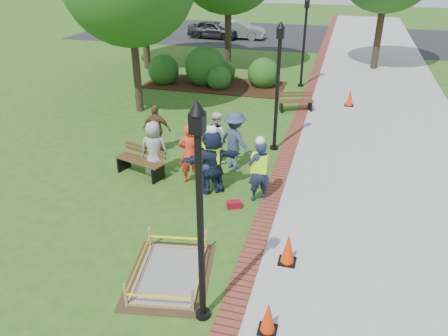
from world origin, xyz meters
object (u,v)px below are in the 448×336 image
(hivis_worker_a, at_px, (213,160))
(hivis_worker_b, at_px, (259,169))
(hivis_worker_c, at_px, (208,159))
(wet_concrete_pad, at_px, (169,267))
(cone_front, at_px, (268,318))
(lamp_near, at_px, (200,204))
(bench_near, at_px, (141,167))

(hivis_worker_a, height_order, hivis_worker_b, hivis_worker_a)
(hivis_worker_a, distance_m, hivis_worker_c, 0.22)
(wet_concrete_pad, relative_size, cone_front, 3.75)
(hivis_worker_b, xyz_separation_m, hivis_worker_c, (-1.51, 0.20, 0.02))
(hivis_worker_a, relative_size, hivis_worker_b, 1.07)
(lamp_near, distance_m, hivis_worker_b, 4.77)
(wet_concrete_pad, height_order, bench_near, bench_near)
(bench_near, relative_size, hivis_worker_a, 0.84)
(hivis_worker_a, bearing_deg, wet_concrete_pad, -87.70)
(lamp_near, distance_m, hivis_worker_a, 4.99)
(wet_concrete_pad, distance_m, hivis_worker_b, 3.87)
(lamp_near, relative_size, hivis_worker_a, 2.12)
(lamp_near, relative_size, hivis_worker_c, 2.20)
(hivis_worker_a, xyz_separation_m, hivis_worker_b, (1.32, -0.10, -0.06))
(bench_near, bearing_deg, cone_front, -46.06)
(bench_near, relative_size, hivis_worker_b, 0.90)
(wet_concrete_pad, height_order, hivis_worker_a, hivis_worker_a)
(bench_near, height_order, hivis_worker_a, hivis_worker_a)
(hivis_worker_b, bearing_deg, bench_near, 172.79)
(bench_near, xyz_separation_m, cone_front, (4.84, -5.03, 0.05))
(hivis_worker_c, bearing_deg, lamp_near, -73.82)
(bench_near, height_order, lamp_near, lamp_near)
(cone_front, height_order, hivis_worker_a, hivis_worker_a)
(lamp_near, relative_size, hivis_worker_b, 2.26)
(hivis_worker_c, bearing_deg, bench_near, 173.13)
(hivis_worker_b, bearing_deg, cone_front, -76.42)
(wet_concrete_pad, height_order, hivis_worker_c, hivis_worker_c)
(bench_near, xyz_separation_m, lamp_near, (3.60, -4.99, 2.20))
(wet_concrete_pad, xyz_separation_m, lamp_near, (1.03, -0.90, 2.25))
(bench_near, xyz_separation_m, hivis_worker_c, (2.23, -0.27, 0.68))
(cone_front, height_order, hivis_worker_c, hivis_worker_c)
(lamp_near, xyz_separation_m, hivis_worker_c, (-1.37, 4.72, -1.52))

